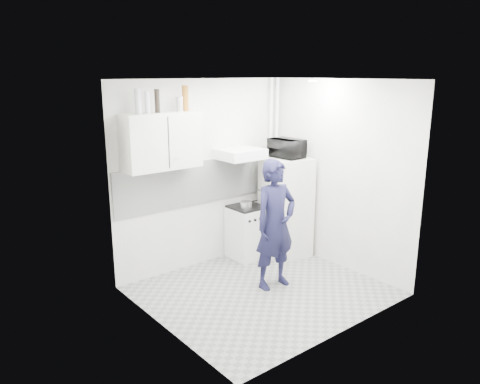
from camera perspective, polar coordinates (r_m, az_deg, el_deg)
floor at (r=6.04m, az=2.74°, el=-11.95°), size 2.80×2.80×0.00m
ceiling at (r=5.42m, az=3.07°, el=13.55°), size 2.80×2.80×0.00m
wall_back at (r=6.55m, az=-4.40°, el=2.19°), size 2.80×0.00×2.80m
wall_left at (r=4.80m, az=-9.69°, el=-2.49°), size 0.00×2.60×2.60m
wall_right at (r=6.58m, az=12.05°, el=1.98°), size 0.00×2.60×2.60m
person at (r=5.89m, az=4.32°, el=-3.96°), size 0.63×0.43×1.65m
stove at (r=6.94m, az=0.82°, el=-4.96°), size 0.48×0.48×0.76m
fridge at (r=6.98m, az=5.58°, el=-1.81°), size 0.73×0.73×1.48m
stove_top at (r=6.81m, az=0.83°, el=-1.83°), size 0.46×0.46×0.03m
saucepan at (r=6.71m, az=0.74°, el=-1.55°), size 0.17×0.17×0.09m
microwave at (r=6.79m, az=5.76°, el=5.32°), size 0.51×0.36×0.27m
bottle_b at (r=5.73m, az=-12.33°, el=10.76°), size 0.08×0.08×0.29m
bottle_c at (r=5.79m, az=-11.24°, el=10.68°), size 0.06×0.06×0.26m
bottle_d at (r=5.85m, az=-10.07°, el=10.87°), size 0.06×0.06×0.28m
canister_b at (r=6.01m, az=-7.40°, el=10.58°), size 0.10×0.10×0.18m
bottle_e at (r=6.05m, az=-6.68°, el=11.28°), size 0.08×0.08×0.32m
upper_cabinet at (r=5.91m, az=-9.56°, el=6.14°), size 1.00×0.35×0.70m
range_hood at (r=6.56m, az=0.05°, el=4.67°), size 0.60×0.50×0.14m
backsplash at (r=6.56m, az=-4.31°, el=1.32°), size 2.74×0.03×0.60m
pipe_a at (r=7.29m, az=4.42°, el=3.44°), size 0.05×0.05×2.60m
pipe_b at (r=7.21m, az=3.72°, el=3.33°), size 0.04×0.04×2.60m
ceiling_spot_fixture at (r=6.26m, az=8.83°, el=13.24°), size 0.10×0.10×0.02m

